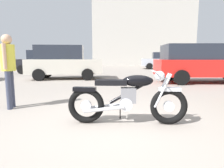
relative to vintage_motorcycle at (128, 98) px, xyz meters
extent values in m
plane|color=gray|center=(-0.26, -0.12, -0.45)|extent=(80.00, 80.00, 0.00)
torus|color=black|center=(0.70, -0.06, -0.13)|extent=(0.65, 0.17, 0.64)
cylinder|color=silver|center=(0.70, -0.06, -0.13)|extent=(0.19, 0.10, 0.18)
torus|color=black|center=(-0.73, 0.06, -0.13)|extent=(0.65, 0.17, 0.64)
cylinder|color=silver|center=(-0.73, 0.06, -0.13)|extent=(0.19, 0.10, 0.18)
cube|color=silver|center=(0.70, -0.06, 0.17)|extent=(0.37, 0.16, 0.06)
cube|color=black|center=(-0.75, 0.07, 0.16)|extent=(0.41, 0.16, 0.07)
cylinder|color=silver|center=(0.58, 0.02, 0.15)|extent=(0.29, 0.06, 0.58)
cylinder|color=silver|center=(0.57, -0.13, 0.15)|extent=(0.29, 0.06, 0.58)
sphere|color=silver|center=(0.53, -0.05, 0.40)|extent=(0.17, 0.17, 0.17)
cylinder|color=silver|center=(0.45, -0.04, 0.47)|extent=(0.08, 0.62, 0.03)
cylinder|color=black|center=(0.05, 0.00, 0.13)|extent=(0.76, 0.12, 0.47)
ellipsoid|color=black|center=(0.16, -0.01, 0.31)|extent=(0.54, 0.26, 0.20)
cube|color=black|center=(-0.30, 0.03, 0.28)|extent=(0.56, 0.25, 0.09)
cube|color=slate|center=(0.00, 0.00, 0.06)|extent=(0.27, 0.20, 0.26)
cylinder|color=silver|center=(-0.04, 0.00, -0.09)|extent=(0.24, 0.22, 0.22)
cylinder|color=silver|center=(-0.41, 0.14, -0.17)|extent=(0.70, 0.12, 0.14)
cylinder|color=silver|center=(-0.42, -0.06, -0.17)|extent=(0.70, 0.12, 0.14)
cylinder|color=black|center=(-0.12, 0.18, -0.29)|extent=(0.04, 0.24, 0.33)
cylinder|color=#383D51|center=(-2.56, 1.22, -0.02)|extent=(0.12, 0.12, 0.86)
cylinder|color=#383D51|center=(-2.54, 1.04, -0.02)|extent=(0.12, 0.12, 0.86)
cylinder|color=gold|center=(-2.55, 1.13, 0.70)|extent=(0.30, 0.30, 0.58)
cylinder|color=tan|center=(-2.57, 1.32, 0.73)|extent=(0.08, 0.08, 0.55)
cylinder|color=tan|center=(-2.53, 0.94, 0.73)|extent=(0.08, 0.08, 0.55)
sphere|color=tan|center=(-2.55, 1.13, 1.10)|extent=(0.22, 0.22, 0.22)
cylinder|color=black|center=(2.94, 6.37, -0.13)|extent=(0.65, 0.25, 0.64)
cylinder|color=black|center=(2.83, 4.61, -0.13)|extent=(0.65, 0.25, 0.64)
cube|color=red|center=(4.38, 5.40, 0.24)|extent=(4.80, 2.04, 0.74)
cube|color=#232833|center=(4.08, 5.42, 0.95)|extent=(3.59, 1.80, 0.68)
cylinder|color=black|center=(-3.20, 11.53, -0.14)|extent=(0.65, 0.32, 0.62)
cylinder|color=black|center=(-3.54, 9.84, -0.14)|extent=(0.65, 0.32, 0.62)
cylinder|color=black|center=(-5.85, 12.06, -0.14)|extent=(0.65, 0.32, 0.62)
cylinder|color=black|center=(-6.19, 10.37, -0.14)|extent=(0.65, 0.32, 0.62)
cube|color=black|center=(-4.70, 10.95, 0.22)|extent=(4.46, 2.51, 0.72)
cube|color=#232833|center=(-4.70, 10.95, 0.90)|extent=(2.27, 1.92, 0.64)
cylinder|color=black|center=(-1.35, 8.09, -0.15)|extent=(0.61, 0.22, 0.60)
cylinder|color=black|center=(-1.26, 6.45, -0.15)|extent=(0.61, 0.22, 0.60)
cylinder|color=black|center=(-3.74, 7.96, -0.15)|extent=(0.61, 0.22, 0.60)
cylinder|color=black|center=(-3.66, 6.32, -0.15)|extent=(0.61, 0.22, 0.60)
cube|color=beige|center=(-2.50, 7.21, 0.23)|extent=(3.98, 1.85, 0.76)
cube|color=#232833|center=(-2.75, 7.19, 0.97)|extent=(2.48, 1.65, 0.72)
cylinder|color=black|center=(6.95, 16.57, -0.14)|extent=(0.64, 0.29, 0.62)
cylinder|color=black|center=(6.68, 14.87, -0.14)|extent=(0.64, 0.29, 0.62)
cylinder|color=black|center=(4.28, 16.98, -0.14)|extent=(0.64, 0.29, 0.62)
cylinder|color=black|center=(4.02, 15.28, -0.14)|extent=(0.64, 0.29, 0.62)
cube|color=#ADB2BC|center=(5.48, 15.93, 0.22)|extent=(4.41, 2.34, 0.72)
cube|color=#232833|center=(5.48, 15.93, 0.90)|extent=(2.21, 1.85, 0.64)
cube|color=beige|center=(5.38, 31.13, 4.56)|extent=(15.76, 13.38, 10.01)
cube|color=gray|center=(5.38, 31.13, 9.81)|extent=(16.07, 13.69, 0.50)
camera|label=1|loc=(-0.41, -3.22, 0.71)|focal=30.57mm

